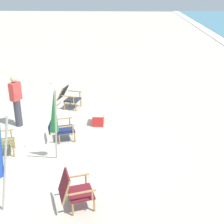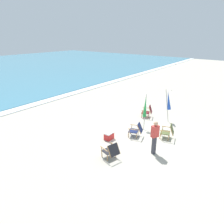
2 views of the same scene
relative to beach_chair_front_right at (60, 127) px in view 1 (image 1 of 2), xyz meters
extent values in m
plane|color=#B7AF9E|center=(0.09, -0.31, -0.43)|extent=(80.00, 80.00, 0.00)
cube|color=#19234C|center=(-0.05, 0.15, -0.11)|extent=(0.64, 0.62, 0.04)
cube|color=#19234C|center=(0.06, -0.18, 0.13)|extent=(0.55, 0.40, 0.48)
cylinder|color=#AD7F4C|center=(-0.34, 0.28, -0.27)|extent=(0.04, 0.04, 0.32)
cylinder|color=#AD7F4C|center=(0.10, 0.43, -0.27)|extent=(0.04, 0.04, 0.32)
cylinder|color=#AD7F4C|center=(-0.20, -0.13, -0.27)|extent=(0.04, 0.04, 0.32)
cylinder|color=#AD7F4C|center=(0.24, 0.02, -0.27)|extent=(0.04, 0.04, 0.32)
cube|color=#AD7F4C|center=(-0.31, 0.05, 0.11)|extent=(0.20, 0.51, 0.02)
cylinder|color=#AD7F4C|center=(-0.37, 0.22, 0.00)|extent=(0.04, 0.04, 0.22)
cube|color=#AD7F4C|center=(0.22, 0.22, 0.11)|extent=(0.20, 0.51, 0.02)
cylinder|color=#AD7F4C|center=(0.16, 0.40, 0.00)|extent=(0.04, 0.04, 0.22)
cylinder|color=#AD7F4C|center=(-0.18, -0.26, 0.13)|extent=(0.12, 0.26, 0.49)
cylinder|color=#AD7F4C|center=(0.30, -0.10, 0.13)|extent=(0.12, 0.26, 0.49)
cube|color=maroon|center=(2.80, 0.97, -0.11)|extent=(0.65, 0.62, 0.04)
cube|color=maroon|center=(2.90, 0.67, 0.14)|extent=(0.53, 0.35, 0.51)
cylinder|color=#AD7F4C|center=(2.50, 1.10, -0.27)|extent=(0.04, 0.04, 0.32)
cylinder|color=#AD7F4C|center=(2.95, 1.25, -0.27)|extent=(0.04, 0.04, 0.32)
cylinder|color=#AD7F4C|center=(2.65, 0.69, -0.27)|extent=(0.04, 0.04, 0.32)
cylinder|color=#AD7F4C|center=(3.09, 0.85, -0.27)|extent=(0.04, 0.04, 0.32)
cube|color=#AD7F4C|center=(2.54, 0.86, 0.11)|extent=(0.21, 0.51, 0.02)
cylinder|color=#AD7F4C|center=(2.48, 1.04, 0.00)|extent=(0.04, 0.04, 0.22)
cube|color=#AD7F4C|center=(3.07, 1.05, 0.11)|extent=(0.21, 0.51, 0.02)
cylinder|color=#AD7F4C|center=(3.00, 1.22, 0.00)|extent=(0.04, 0.04, 0.22)
cylinder|color=#AD7F4C|center=(2.66, 0.59, 0.14)|extent=(0.10, 0.20, 0.51)
cylinder|color=#AD7F4C|center=(3.14, 0.75, 0.14)|extent=(0.10, 0.20, 0.51)
cube|color=#28282D|center=(-2.44, -0.02, -0.11)|extent=(0.63, 0.60, 0.04)
cube|color=#28282D|center=(-2.53, -0.38, 0.12)|extent=(0.55, 0.40, 0.47)
cylinder|color=#AD7F4C|center=(-2.61, 0.25, -0.27)|extent=(0.04, 0.04, 0.32)
cylinder|color=#AD7F4C|center=(-2.15, 0.13, -0.27)|extent=(0.04, 0.04, 0.32)
cylinder|color=#AD7F4C|center=(-2.72, -0.17, -0.27)|extent=(0.04, 0.04, 0.32)
cylinder|color=#AD7F4C|center=(-2.27, -0.29, -0.27)|extent=(0.04, 0.04, 0.32)
cube|color=#AD7F4C|center=(-2.71, 0.03, 0.11)|extent=(0.17, 0.52, 0.02)
cylinder|color=#AD7F4C|center=(-2.66, 0.21, 0.00)|extent=(0.04, 0.04, 0.22)
cube|color=#AD7F4C|center=(-2.17, -0.11, 0.11)|extent=(0.17, 0.52, 0.02)
cylinder|color=#AD7F4C|center=(-2.12, 0.07, 0.00)|extent=(0.04, 0.04, 0.22)
cylinder|color=#AD7F4C|center=(-2.78, -0.31, 0.12)|extent=(0.11, 0.29, 0.47)
cylinder|color=#AD7F4C|center=(-2.28, -0.44, 0.12)|extent=(0.11, 0.29, 0.47)
cube|color=#515B33|center=(0.80, -1.30, -0.11)|extent=(0.64, 0.61, 0.04)
cylinder|color=#AD7F4C|center=(0.52, -1.16, -0.27)|extent=(0.04, 0.04, 0.32)
cylinder|color=#AD7F4C|center=(0.97, -1.02, -0.27)|extent=(0.04, 0.04, 0.32)
cube|color=#AD7F4C|center=(0.54, -1.40, 0.11)|extent=(0.19, 0.52, 0.02)
cylinder|color=#AD7F4C|center=(0.49, -1.22, 0.00)|extent=(0.04, 0.04, 0.22)
cube|color=#AD7F4C|center=(1.08, -1.24, 0.11)|extent=(0.19, 0.52, 0.02)
cylinder|color=#AD7F4C|center=(1.02, -1.06, 0.00)|extent=(0.04, 0.04, 0.22)
cylinder|color=#B7B2A8|center=(1.22, 0.19, 0.59)|extent=(0.55, 0.27, 2.04)
cone|color=#23843D|center=(1.13, 0.15, 0.94)|extent=(0.55, 0.40, 1.17)
sphere|color=#B7B2A8|center=(0.97, 0.08, 1.60)|extent=(0.06, 0.06, 0.06)
cylinder|color=#B7B2A8|center=(2.99, -0.40, 0.61)|extent=(0.06, 0.40, 2.08)
cylinder|color=#383842|center=(-0.92, -1.49, 0.00)|extent=(0.22, 0.22, 0.86)
cube|color=#D13D38|center=(-0.92, -1.49, 0.71)|extent=(0.39, 0.32, 0.56)
sphere|color=tan|center=(-0.92, -1.49, 1.10)|extent=(0.20, 0.20, 0.20)
cube|color=red|center=(-1.13, 1.00, -0.26)|extent=(0.48, 0.34, 0.34)
cube|color=white|center=(-1.13, 1.00, -0.06)|extent=(0.49, 0.35, 0.06)
camera|label=1|loc=(7.87, 1.81, 3.82)|focal=50.00mm
camera|label=2|loc=(-8.48, -4.85, 4.79)|focal=32.00mm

